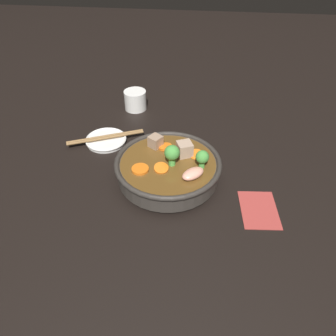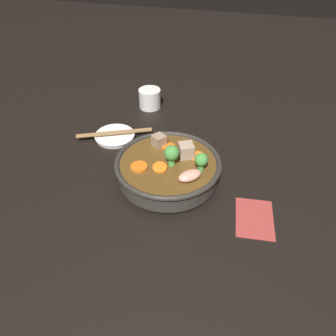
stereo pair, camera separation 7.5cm
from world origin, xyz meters
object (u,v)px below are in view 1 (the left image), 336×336
tea_cup (135,100)px  chopsticks_pair (106,137)px  stirfry_bowl (168,167)px  side_saucer (106,140)px

tea_cup → chopsticks_pair: 0.20m
stirfry_bowl → chopsticks_pair: 0.23m
tea_cup → chopsticks_pair: tea_cup is taller
side_saucer → chopsticks_pair: bearing=-90.0°
stirfry_bowl → tea_cup: stirfry_bowl is taller
stirfry_bowl → tea_cup: bearing=23.5°
stirfry_bowl → side_saucer: stirfry_bowl is taller
stirfry_bowl → chopsticks_pair: size_ratio=1.25×
side_saucer → tea_cup: size_ratio=1.63×
chopsticks_pair → stirfry_bowl: bearing=-125.5°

